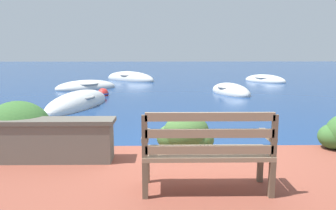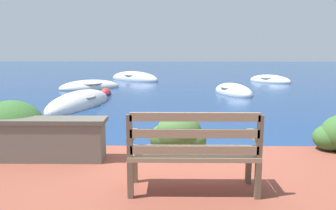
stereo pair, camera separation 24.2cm
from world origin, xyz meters
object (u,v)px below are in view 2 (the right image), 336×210
Objects in this scene: rowboat_mid at (233,92)px; rowboat_distant at (135,79)px; park_bench at (193,150)px; rowboat_far at (90,87)px; mooring_buoy at (106,93)px; rowboat_outer at (270,81)px; rowboat_nearest at (80,104)px.

rowboat_distant reaches higher than rowboat_mid.
rowboat_mid is 0.75× the size of rowboat_distant.
park_bench is 0.47× the size of rowboat_far.
park_bench is 3.07× the size of mooring_buoy.
rowboat_far is 1.20× the size of rowboat_outer.
rowboat_far is 4.24m from rowboat_distant.
rowboat_outer is (2.84, 4.70, -0.00)m from rowboat_mid.
rowboat_outer is 5.44× the size of mooring_buoy.
rowboat_nearest is 4.66m from rowboat_far.
rowboat_nearest is 2.44m from mooring_buoy.
rowboat_far is 0.89× the size of rowboat_distant.
rowboat_distant is at bearing 91.48° from park_bench.
rowboat_mid is at bearing 167.36° from rowboat_distant.
rowboat_distant reaches higher than mooring_buoy.
rowboat_mid is (2.22, 9.55, -0.64)m from park_bench.
rowboat_far is 2.46m from mooring_buoy.
park_bench reaches higher than rowboat_far.
mooring_buoy is at bearing -93.35° from rowboat_far.
rowboat_far is 6.51× the size of mooring_buoy.
rowboat_far is at bearing 64.98° from rowboat_outer.
mooring_buoy is at bearing 99.75° from park_bench.
park_bench reaches higher than rowboat_outer.
rowboat_nearest is 1.17× the size of rowboat_far.
rowboat_distant is (-7.42, 0.89, 0.01)m from rowboat_outer.
rowboat_nearest is at bearing 89.31° from rowboat_outer.
rowboat_mid is at bearing 105.09° from rowboat_outer.
rowboat_outer reaches higher than mooring_buoy.
rowboat_outer is at bearing -32.80° from rowboat_nearest.
mooring_buoy is at bearing 79.90° from rowboat_outer.
rowboat_outer is 9.42m from mooring_buoy.
rowboat_distant is at bearing 39.43° from rowboat_outer.
rowboat_mid is 5.49m from rowboat_outer.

